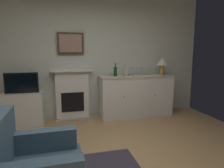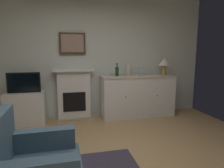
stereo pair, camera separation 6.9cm
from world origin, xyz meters
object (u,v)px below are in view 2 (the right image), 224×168
wine_glass_right (144,70)px  vase_decorative (129,70)px  framed_picture (72,43)px  sideboard_cabinet (138,96)px  fireplace_unit (74,94)px  tv_cabinet (26,108)px  wine_glass_center (139,70)px  wine_bottle (117,71)px  tv_set (24,83)px  wine_glass_left (135,70)px  table_lamp (164,63)px

wine_glass_right → vase_decorative: bearing=-170.1°
wine_glass_right → framed_picture: bearing=172.5°
sideboard_cabinet → fireplace_unit: bearing=172.9°
fireplace_unit → tv_cabinet: size_ratio=1.47×
fireplace_unit → wine_glass_center: (1.45, -0.16, 0.51)m
wine_bottle → tv_set: bearing=-179.7°
framed_picture → wine_bottle: (0.93, -0.22, -0.60)m
vase_decorative → tv_set: vase_decorative is taller
wine_glass_left → vase_decorative: vase_decorative is taller
fireplace_unit → wine_glass_right: (1.56, -0.16, 0.51)m
tv_set → tv_cabinet: bearing=90.0°
fireplace_unit → table_lamp: bearing=-4.9°
wine_glass_center → wine_glass_right: bearing=2.1°
table_lamp → wine_glass_left: size_ratio=2.42×
fireplace_unit → tv_cabinet: 1.01m
sideboard_cabinet → wine_glass_left: 0.59m
fireplace_unit → wine_glass_right: size_ratio=6.67×
wine_glass_right → tv_cabinet: bearing=-180.0°
framed_picture → vase_decorative: framed_picture is taller
tv_cabinet → framed_picture: bearing=12.0°
wine_bottle → tv_cabinet: bearing=179.6°
sideboard_cabinet → wine_bottle: (-0.49, 0.00, 0.57)m
fireplace_unit → sideboard_cabinet: 1.44m
framed_picture → wine_glass_left: framed_picture is taller
wine_bottle → vase_decorative: (0.25, -0.05, 0.03)m
vase_decorative → tv_set: bearing=178.9°
table_lamp → wine_glass_left: 0.73m
wine_bottle → wine_glass_center: (0.52, 0.01, 0.01)m
framed_picture → table_lamp: size_ratio=1.38×
fireplace_unit → tv_cabinet: fireplace_unit is taller
sideboard_cabinet → wine_glass_left: size_ratio=10.18×
wine_glass_left → wine_glass_right: 0.22m
wine_bottle → vase_decorative: bearing=-12.1°
fireplace_unit → tv_cabinet: (-0.97, -0.16, -0.22)m
framed_picture → tv_set: (-0.98, -0.23, -0.78)m
wine_glass_right → vase_decorative: 0.39m
sideboard_cabinet → tv_cabinet: sideboard_cabinet is taller
vase_decorative → wine_bottle: bearing=167.9°
wine_glass_left → tv_cabinet: 2.43m
tv_set → wine_glass_right: bearing=0.6°
framed_picture → wine_glass_left: bearing=-8.9°
wine_glass_center → table_lamp: bearing=-1.2°
table_lamp → wine_bottle: (-1.12, 0.00, -0.17)m
fireplace_unit → wine_glass_left: size_ratio=6.67×
wine_glass_right → tv_set: 2.54m
table_lamp → tv_set: table_lamp is taller
wine_glass_center → tv_cabinet: (-2.43, 0.00, -0.73)m
framed_picture → wine_glass_left: (1.34, -0.21, -0.58)m
wine_glass_left → tv_set: bearing=-179.5°
table_lamp → tv_cabinet: table_lamp is taller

